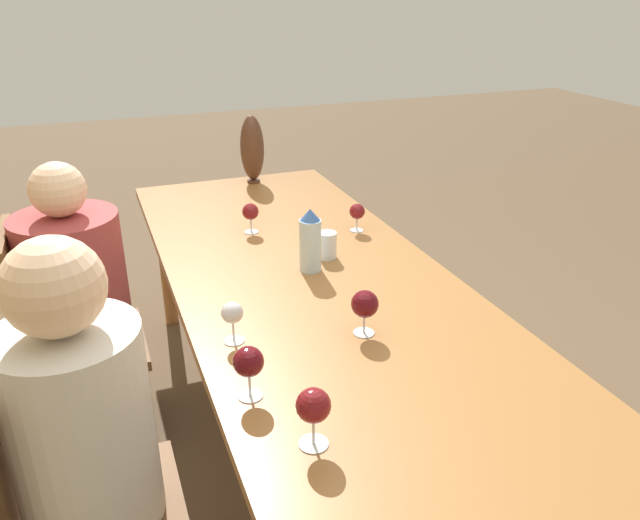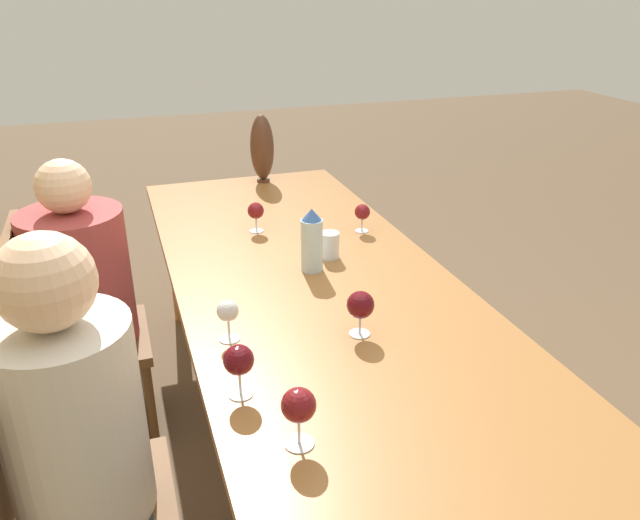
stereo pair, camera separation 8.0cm
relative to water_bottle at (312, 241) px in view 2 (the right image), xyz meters
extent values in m
plane|color=brown|center=(-0.14, 0.01, -0.86)|extent=(14.00, 14.00, 0.00)
cube|color=#936033|center=(-0.14, 0.01, -0.14)|extent=(2.74, 0.97, 0.04)
cylinder|color=#936033|center=(1.13, -0.37, -0.51)|extent=(0.07, 0.07, 0.71)
cylinder|color=#936033|center=(1.13, 0.40, -0.51)|extent=(0.07, 0.07, 0.71)
cylinder|color=silver|center=(0.00, 0.00, -0.02)|extent=(0.08, 0.08, 0.20)
cone|color=#33599E|center=(0.00, 0.00, 0.10)|extent=(0.07, 0.07, 0.04)
cylinder|color=silver|center=(0.08, -0.10, -0.06)|extent=(0.07, 0.07, 0.10)
cylinder|color=#4C2D1E|center=(1.12, -0.09, -0.11)|extent=(0.07, 0.07, 0.01)
ellipsoid|color=#4C2D1E|center=(1.12, -0.09, 0.07)|extent=(0.12, 0.12, 0.34)
cylinder|color=silver|center=(-0.89, 0.32, -0.11)|extent=(0.07, 0.07, 0.00)
cylinder|color=silver|center=(-0.89, 0.32, -0.08)|extent=(0.01, 0.01, 0.07)
sphere|color=maroon|center=(-0.89, 0.32, -0.01)|extent=(0.08, 0.08, 0.08)
cylinder|color=silver|center=(-0.48, 0.00, -0.11)|extent=(0.06, 0.06, 0.00)
cylinder|color=silver|center=(-0.48, 0.00, -0.08)|extent=(0.01, 0.01, 0.06)
sphere|color=#510C14|center=(-0.48, 0.00, -0.02)|extent=(0.08, 0.08, 0.08)
cylinder|color=silver|center=(0.30, -0.32, -0.11)|extent=(0.06, 0.06, 0.00)
cylinder|color=silver|center=(0.30, -0.32, -0.08)|extent=(0.01, 0.01, 0.06)
sphere|color=maroon|center=(0.30, -0.32, -0.03)|extent=(0.07, 0.07, 0.07)
cylinder|color=silver|center=(-0.38, 0.38, -0.11)|extent=(0.06, 0.06, 0.00)
cylinder|color=silver|center=(-0.38, 0.38, -0.08)|extent=(0.01, 0.01, 0.07)
sphere|color=silver|center=(-0.38, 0.38, -0.02)|extent=(0.06, 0.06, 0.06)
cylinder|color=silver|center=(-0.66, 0.41, -0.11)|extent=(0.07, 0.07, 0.00)
cylinder|color=silver|center=(-0.66, 0.41, -0.08)|extent=(0.01, 0.01, 0.07)
sphere|color=#510C14|center=(-0.66, 0.41, -0.01)|extent=(0.08, 0.08, 0.08)
cylinder|color=silver|center=(0.44, 0.10, -0.11)|extent=(0.06, 0.06, 0.00)
cylinder|color=silver|center=(0.44, 0.10, -0.08)|extent=(0.01, 0.01, 0.06)
sphere|color=maroon|center=(0.44, 0.10, -0.02)|extent=(0.07, 0.07, 0.07)
cube|color=brown|center=(-0.61, 0.82, -0.44)|extent=(0.44, 0.44, 0.04)
cylinder|color=brown|center=(-0.42, 0.63, -0.66)|extent=(0.04, 0.04, 0.41)
cube|color=brown|center=(0.29, 0.82, -0.44)|extent=(0.44, 0.44, 0.04)
cube|color=brown|center=(0.29, 1.02, -0.17)|extent=(0.40, 0.03, 0.49)
cylinder|color=brown|center=(0.10, 0.63, -0.66)|extent=(0.04, 0.04, 0.41)
cylinder|color=brown|center=(0.48, 0.63, -0.66)|extent=(0.04, 0.04, 0.41)
cylinder|color=brown|center=(0.10, 1.01, -0.66)|extent=(0.04, 0.04, 0.41)
cylinder|color=brown|center=(0.48, 1.01, -0.66)|extent=(0.04, 0.04, 0.41)
cylinder|color=beige|center=(-0.61, 0.82, -0.14)|extent=(0.35, 0.35, 0.55)
sphere|color=beige|center=(-0.61, 0.82, 0.25)|extent=(0.23, 0.23, 0.23)
cube|color=#2D2D38|center=(0.29, 0.75, -0.64)|extent=(0.28, 0.21, 0.45)
cylinder|color=#993838|center=(0.29, 0.82, -0.16)|extent=(0.38, 0.38, 0.52)
sphere|color=beige|center=(0.29, 0.82, 0.20)|extent=(0.19, 0.19, 0.19)
camera|label=1|loc=(-1.95, 0.71, 0.87)|focal=35.00mm
camera|label=2|loc=(-1.97, 0.63, 0.87)|focal=35.00mm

